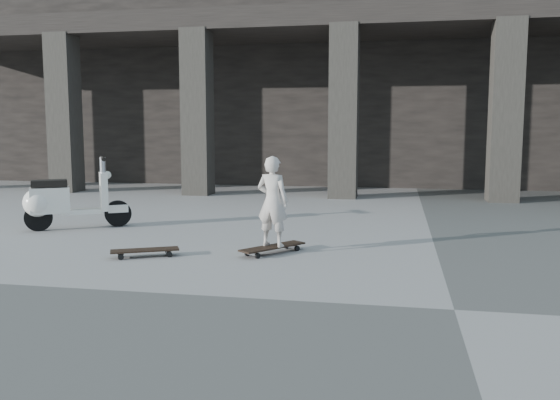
% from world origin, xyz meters
% --- Properties ---
extents(ground, '(90.00, 90.00, 0.00)m').
position_xyz_m(ground, '(0.00, 0.00, 0.00)').
color(ground, '#50504E').
rests_on(ground, ground).
extents(colonnade, '(28.00, 8.82, 6.00)m').
position_xyz_m(colonnade, '(-0.00, 13.77, 3.03)').
color(colonnade, black).
rests_on(colonnade, ground).
extents(longboard, '(0.77, 0.94, 0.10)m').
position_xyz_m(longboard, '(-2.13, 2.06, 0.08)').
color(longboard, black).
rests_on(longboard, ground).
extents(skateboard_spare, '(0.86, 0.57, 0.10)m').
position_xyz_m(skateboard_spare, '(-3.69, 1.53, 0.08)').
color(skateboard_spare, black).
rests_on(skateboard_spare, ground).
extents(child, '(0.49, 0.38, 1.18)m').
position_xyz_m(child, '(-2.13, 2.06, 0.69)').
color(child, beige).
rests_on(child, longboard).
extents(scooter, '(1.49, 1.05, 1.17)m').
position_xyz_m(scooter, '(-5.89, 3.19, 0.46)').
color(scooter, black).
rests_on(scooter, ground).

